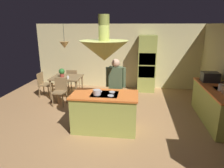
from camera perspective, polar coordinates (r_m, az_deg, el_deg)
ground at (r=5.35m, az=-1.64°, el=-11.52°), size 8.16×8.16×0.00m
wall_back at (r=8.24m, az=2.03°, el=7.83°), size 6.80×0.10×2.55m
kitchen_island at (r=4.97m, az=-2.05°, el=-7.83°), size 1.59×0.85×0.94m
counter_run_right at (r=6.02m, az=27.27°, el=-5.24°), size 0.73×2.22×0.92m
oven_tower at (r=7.85m, az=9.79°, el=5.67°), size 0.66×0.62×2.15m
dining_table at (r=7.25m, az=-12.71°, el=1.23°), size 1.01×0.89×0.76m
person_at_island at (r=5.42m, az=1.06°, el=-0.26°), size 0.53×0.22×1.66m
range_hood at (r=4.56m, az=-2.24°, el=9.75°), size 1.10×1.10×1.00m
pendant_light_over_table at (r=7.04m, az=-13.33°, el=10.75°), size 0.32×0.32×0.82m
chair_facing_island at (r=6.69m, az=-14.54°, el=-1.52°), size 0.40×0.40×0.87m
chair_by_back_wall at (r=7.89m, az=-11.03°, el=1.43°), size 0.40×0.40×0.87m
chair_at_corner at (r=7.63m, az=-18.91°, el=0.31°), size 0.40×0.40×0.87m
potted_plant_on_table at (r=7.19m, az=-14.05°, el=3.26°), size 0.20×0.20×0.30m
cup_on_table at (r=6.97m, az=-12.42°, el=1.91°), size 0.07×0.07×0.09m
canister_sugar at (r=5.54m, az=29.16°, el=-1.56°), size 0.11×0.11×0.14m
canister_tea at (r=5.69m, az=28.54°, el=-0.87°), size 0.13×0.13×0.17m
microwave_on_counter at (r=6.44m, az=26.04°, el=1.80°), size 0.46×0.36×0.28m
cooking_pot_on_cooktop at (r=4.68m, az=-4.30°, el=-2.35°), size 0.18×0.18×0.12m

